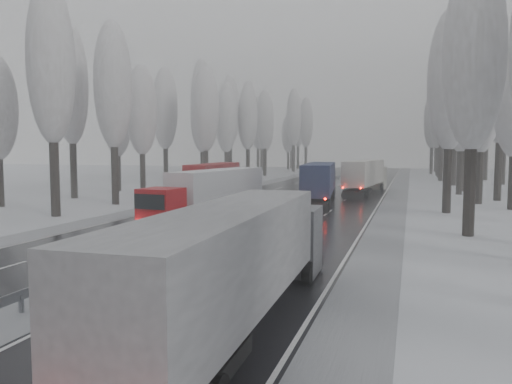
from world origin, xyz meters
The scene contains 56 objects.
ground centered at (0.00, 0.00, 0.00)m, with size 260.00×260.00×0.00m, color silver.
carriageway_right centered at (5.25, 30.00, 0.01)m, with size 7.50×200.00×0.03m, color black.
carriageway_left centered at (-5.25, 30.00, 0.01)m, with size 7.50×200.00×0.03m, color black.
median_slush centered at (0.00, 30.00, 0.02)m, with size 3.00×200.00×0.04m, color #989B9F.
shoulder_right centered at (10.20, 30.00, 0.02)m, with size 2.40×200.00×0.04m, color #989B9F.
shoulder_left centered at (-10.20, 30.00, 0.02)m, with size 2.40×200.00×0.04m, color #989B9F.
median_guardrail centered at (0.00, 29.99, 0.60)m, with size 0.12×200.00×0.76m.
tree_16 centered at (15.04, 15.67, 10.67)m, with size 3.60×3.60×16.53m.
tree_18 centered at (14.51, 27.03, 10.70)m, with size 3.60×3.60×16.58m.
tree_20 centered at (17.90, 35.17, 10.14)m, with size 3.60×3.60×15.71m.
tree_21 centered at (20.12, 39.17, 12.00)m, with size 3.60×3.60×18.62m.
tree_22 centered at (17.02, 45.60, 10.24)m, with size 3.60×3.60×15.86m.
tree_24 centered at (17.90, 51.02, 13.19)m, with size 3.60×3.60×20.49m.
tree_26 centered at (17.56, 61.27, 12.10)m, with size 3.60×3.60×18.78m.
tree_27 centered at (24.72, 65.27, 11.36)m, with size 3.60×3.60×17.62m.
tree_28 centered at (16.34, 71.95, 12.64)m, with size 3.60×3.60×19.62m.
tree_29 centered at (23.71, 75.95, 11.67)m, with size 3.60×3.60×18.11m.
tree_30 centered at (16.56, 81.70, 11.52)m, with size 3.60×3.60×17.86m.
tree_31 centered at (22.48, 85.70, 11.97)m, with size 3.60×3.60×18.58m.
tree_32 centered at (16.63, 89.21, 11.18)m, with size 3.60×3.60×17.33m.
tree_33 centered at (19.77, 93.21, 9.26)m, with size 3.60×3.60×14.33m.
tree_34 centered at (15.73, 96.32, 11.37)m, with size 3.60×3.60×17.63m.
tree_35 centered at (24.94, 100.32, 11.77)m, with size 3.60×3.60×18.25m.
tree_36 centered at (17.04, 106.16, 13.02)m, with size 3.60×3.60×20.23m.
tree_37 centered at (24.02, 110.16, 10.56)m, with size 3.60×3.60×16.37m.
tree_38 centered at (18.73, 116.73, 11.59)m, with size 3.60×3.60×17.97m.
tree_39 centered at (21.55, 120.73, 10.45)m, with size 3.60×3.60×16.19m.
tree_56 centered at (-14.71, 15.70, 11.68)m, with size 3.60×3.60×18.12m.
tree_58 centered at (-15.13, 24.57, 11.10)m, with size 3.60×3.60×17.21m.
tree_59 centered at (-22.80, 28.57, 11.87)m, with size 3.60×3.60×18.41m.
tree_60 centered at (-17.75, 34.20, 9.59)m, with size 3.60×3.60×14.84m.
tree_61 centered at (-23.52, 38.20, 9.02)m, with size 3.60×3.60×13.95m.
tree_62 centered at (-13.94, 43.73, 10.36)m, with size 3.60×3.60×16.04m.
tree_63 centered at (-21.85, 47.73, 10.89)m, with size 3.60×3.60×16.88m.
tree_64 centered at (-18.26, 52.71, 9.96)m, with size 3.60×3.60×15.42m.
tree_65 centered at (-20.05, 56.71, 12.55)m, with size 3.60×3.60×19.48m.
tree_66 centered at (-18.16, 62.35, 9.84)m, with size 3.60×3.60×15.23m.
tree_67 centered at (-19.54, 66.35, 11.03)m, with size 3.60×3.60×17.09m.
tree_68 centered at (-16.58, 69.11, 10.75)m, with size 3.60×3.60×16.65m.
tree_69 centered at (-21.42, 73.11, 12.46)m, with size 3.60×3.60×19.35m.
tree_70 centered at (-16.33, 79.19, 11.03)m, with size 3.60×3.60×17.09m.
tree_71 centered at (-21.09, 83.19, 12.63)m, with size 3.60×3.60×19.61m.
tree_72 centered at (-18.93, 88.54, 9.76)m, with size 3.60×3.60×15.11m.
tree_73 centered at (-21.82, 92.54, 11.11)m, with size 3.60×3.60×17.22m.
tree_74 centered at (-15.07, 99.33, 12.67)m, with size 3.60×3.60×19.68m.
tree_75 centered at (-24.20, 103.33, 11.99)m, with size 3.60×3.60×18.60m.
tree_76 centered at (-14.05, 108.72, 11.95)m, with size 3.60×3.60×18.55m.
tree_77 centered at (-19.66, 112.72, 9.26)m, with size 3.60×3.60×14.32m.
tree_78 centered at (-17.56, 115.31, 12.59)m, with size 3.60×3.60×19.55m.
tree_79 centered at (-20.33, 119.31, 11.01)m, with size 3.60×3.60×17.07m.
truck_grey_tarp centered at (7.18, -3.47, 2.15)m, with size 2.58×14.43×3.69m.
truck_blue_box centered at (3.47, 30.18, 2.29)m, with size 4.08×15.41×3.92m.
truck_cream_box centered at (6.69, 42.46, 2.31)m, with size 3.91×15.54×3.95m.
box_truck_distant centered at (3.09, 75.28, 1.35)m, with size 2.41×7.16×2.65m.
truck_red_white centered at (-2.29, 17.46, 2.15)m, with size 3.61×14.48×3.68m.
truck_red_red centered at (-8.21, 31.39, 2.17)m, with size 3.13×14.63×3.73m.
Camera 1 is at (11.67, -16.49, 5.17)m, focal length 35.00 mm.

